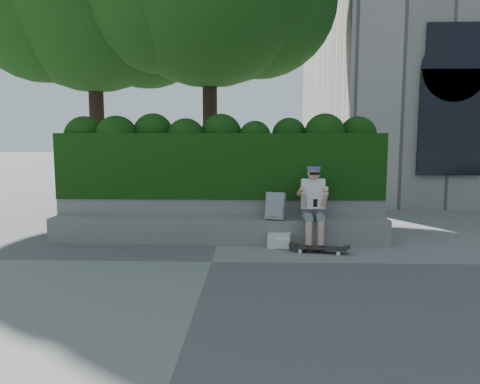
{
  "coord_description": "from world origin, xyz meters",
  "views": [
    {
      "loc": [
        0.68,
        -6.91,
        1.96
      ],
      "look_at": [
        0.4,
        1.0,
        0.95
      ],
      "focal_mm": 35.0,
      "sensor_mm": 36.0,
      "label": 1
    }
  ],
  "objects_px": {
    "backpack_ground": "(279,240)",
    "person": "(313,203)",
    "backpack_plaid": "(275,206)",
    "skateboard": "(319,248)"
  },
  "relations": [
    {
      "from": "backpack_plaid",
      "to": "backpack_ground",
      "type": "height_order",
      "value": "backpack_plaid"
    },
    {
      "from": "person",
      "to": "backpack_plaid",
      "type": "distance_m",
      "value": 0.65
    },
    {
      "from": "person",
      "to": "backpack_ground",
      "type": "relative_size",
      "value": 3.63
    },
    {
      "from": "backpack_ground",
      "to": "backpack_plaid",
      "type": "bearing_deg",
      "value": 117.48
    },
    {
      "from": "person",
      "to": "backpack_plaid",
      "type": "bearing_deg",
      "value": 172.77
    },
    {
      "from": "person",
      "to": "backpack_ground",
      "type": "xyz_separation_m",
      "value": [
        -0.58,
        -0.13,
        -0.63
      ]
    },
    {
      "from": "person",
      "to": "skateboard",
      "type": "bearing_deg",
      "value": -82.27
    },
    {
      "from": "backpack_plaid",
      "to": "backpack_ground",
      "type": "relative_size",
      "value": 1.24
    },
    {
      "from": "skateboard",
      "to": "backpack_plaid",
      "type": "bearing_deg",
      "value": 154.03
    },
    {
      "from": "backpack_ground",
      "to": "person",
      "type": "bearing_deg",
      "value": 23.09
    }
  ]
}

